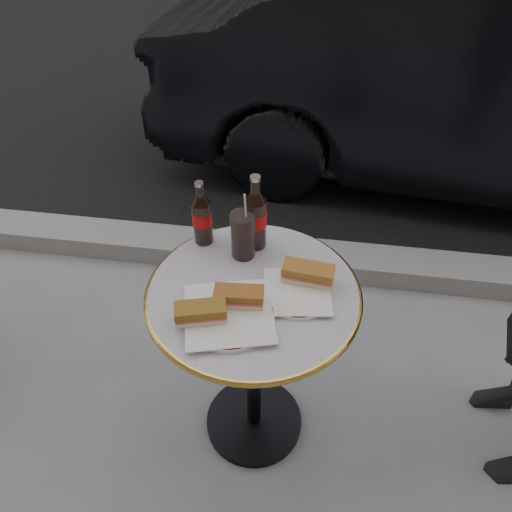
# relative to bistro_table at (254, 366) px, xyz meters

# --- Properties ---
(ground) EXTENTS (80.00, 80.00, 0.00)m
(ground) POSITION_rel_bistro_table_xyz_m (0.00, 0.00, -0.37)
(ground) COLOR gray
(ground) RESTS_ON ground
(asphalt_road) EXTENTS (40.00, 8.00, 0.00)m
(asphalt_road) POSITION_rel_bistro_table_xyz_m (0.00, 5.00, -0.36)
(asphalt_road) COLOR black
(asphalt_road) RESTS_ON ground
(curb) EXTENTS (40.00, 0.20, 0.12)m
(curb) POSITION_rel_bistro_table_xyz_m (0.00, 0.90, -0.32)
(curb) COLOR gray
(curb) RESTS_ON ground
(bistro_table) EXTENTS (0.62, 0.62, 0.73)m
(bistro_table) POSITION_rel_bistro_table_xyz_m (0.00, 0.00, 0.00)
(bistro_table) COLOR #BAB2C4
(bistro_table) RESTS_ON ground
(plate_left) EXTENTS (0.27, 0.27, 0.01)m
(plate_left) POSITION_rel_bistro_table_xyz_m (-0.05, -0.11, 0.37)
(plate_left) COLOR silver
(plate_left) RESTS_ON bistro_table
(plate_right) EXTENTS (0.20, 0.20, 0.01)m
(plate_right) POSITION_rel_bistro_table_xyz_m (0.12, 0.00, 0.37)
(plate_right) COLOR white
(plate_right) RESTS_ON bistro_table
(sandwich_left_a) EXTENTS (0.15, 0.10, 0.05)m
(sandwich_left_a) POSITION_rel_bistro_table_xyz_m (-0.12, -0.14, 0.40)
(sandwich_left_a) COLOR olive
(sandwich_left_a) RESTS_ON plate_left
(sandwich_left_b) EXTENTS (0.14, 0.07, 0.05)m
(sandwich_left_b) POSITION_rel_bistro_table_xyz_m (-0.03, -0.07, 0.40)
(sandwich_left_b) COLOR #965726
(sandwich_left_b) RESTS_ON plate_left
(sandwich_right) EXTENTS (0.15, 0.08, 0.05)m
(sandwich_right) POSITION_rel_bistro_table_xyz_m (0.15, 0.05, 0.40)
(sandwich_right) COLOR #A26729
(sandwich_right) RESTS_ON plate_right
(cola_bottle_left) EXTENTS (0.08, 0.08, 0.22)m
(cola_bottle_left) POSITION_rel_bistro_table_xyz_m (-0.19, 0.19, 0.48)
(cola_bottle_left) COLOR black
(cola_bottle_left) RESTS_ON bistro_table
(cola_bottle_right) EXTENTS (0.09, 0.09, 0.25)m
(cola_bottle_right) POSITION_rel_bistro_table_xyz_m (-0.02, 0.20, 0.49)
(cola_bottle_right) COLOR black
(cola_bottle_right) RESTS_ON bistro_table
(cola_glass) EXTENTS (0.09, 0.09, 0.15)m
(cola_glass) POSITION_rel_bistro_table_xyz_m (-0.05, 0.15, 0.44)
(cola_glass) COLOR black
(cola_glass) RESTS_ON bistro_table
(parked_car) EXTENTS (1.70, 3.94, 1.26)m
(parked_car) POSITION_rel_bistro_table_xyz_m (1.11, 1.96, 0.26)
(parked_car) COLOR black
(parked_car) RESTS_ON ground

